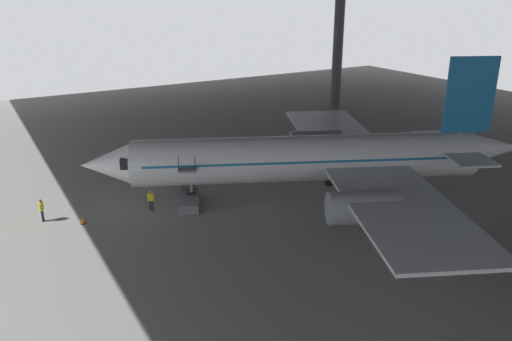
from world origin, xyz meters
TOP-DOWN VIEW (x-y plane):
  - ground_plane at (0.00, 0.00)m, footprint 110.00×110.00m
  - airplane_main at (0.10, -0.83)m, footprint 34.34×34.27m
  - boarding_stairs at (-3.53, -10.22)m, footprint 4.38×3.00m
  - crew_worker_near_nose at (-6.28, -20.82)m, footprint 0.50×0.36m
  - crew_worker_by_stairs at (-4.00, -13.22)m, footprint 0.38×0.47m
  - traffic_cone_orange at (-4.35, -18.33)m, footprint 0.36×0.36m

SIDE VIEW (x-z plane):
  - ground_plane at x=0.00m, z-range 0.00..0.00m
  - traffic_cone_orange at x=-4.35m, z-range -0.01..0.59m
  - boarding_stairs at x=-3.53m, z-range -1.59..3.05m
  - crew_worker_by_stairs at x=-4.00m, z-range 0.12..1.84m
  - crew_worker_near_nose at x=-6.28m, z-range 0.13..1.87m
  - airplane_main at x=0.10m, z-range -2.25..9.11m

